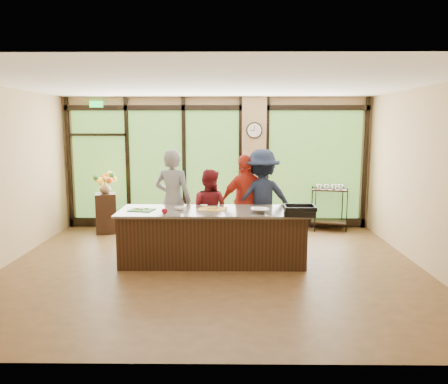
{
  "coord_description": "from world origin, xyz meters",
  "views": [
    {
      "loc": [
        0.27,
        -7.03,
        2.34
      ],
      "look_at": [
        0.19,
        0.4,
        1.22
      ],
      "focal_mm": 35.0,
      "sensor_mm": 36.0,
      "label": 1
    }
  ],
  "objects_px": {
    "island_base": "(213,237)",
    "bar_cart": "(329,203)",
    "cook_right": "(262,200)",
    "roasting_pan": "(299,213)",
    "cook_left": "(173,200)",
    "flower_stand": "(106,213)"
  },
  "relations": [
    {
      "from": "island_base",
      "to": "bar_cart",
      "type": "relative_size",
      "value": 2.96
    },
    {
      "from": "cook_right",
      "to": "island_base",
      "type": "bearing_deg",
      "value": 33.89
    },
    {
      "from": "roasting_pan",
      "to": "bar_cart",
      "type": "distance_m",
      "value": 3.06
    },
    {
      "from": "cook_left",
      "to": "roasting_pan",
      "type": "distance_m",
      "value": 2.45
    },
    {
      "from": "bar_cart",
      "to": "flower_stand",
      "type": "bearing_deg",
      "value": -162.84
    },
    {
      "from": "cook_left",
      "to": "bar_cart",
      "type": "height_order",
      "value": "cook_left"
    },
    {
      "from": "roasting_pan",
      "to": "flower_stand",
      "type": "height_order",
      "value": "roasting_pan"
    },
    {
      "from": "flower_stand",
      "to": "roasting_pan",
      "type": "bearing_deg",
      "value": -48.15
    },
    {
      "from": "cook_right",
      "to": "bar_cart",
      "type": "bearing_deg",
      "value": -145.9
    },
    {
      "from": "cook_left",
      "to": "roasting_pan",
      "type": "bearing_deg",
      "value": 166.82
    },
    {
      "from": "cook_right",
      "to": "flower_stand",
      "type": "height_order",
      "value": "cook_right"
    },
    {
      "from": "cook_left",
      "to": "bar_cart",
      "type": "relative_size",
      "value": 1.84
    },
    {
      "from": "flower_stand",
      "to": "cook_right",
      "type": "bearing_deg",
      "value": -35.51
    },
    {
      "from": "flower_stand",
      "to": "bar_cart",
      "type": "relative_size",
      "value": 0.84
    },
    {
      "from": "cook_left",
      "to": "flower_stand",
      "type": "relative_size",
      "value": 2.2
    },
    {
      "from": "island_base",
      "to": "roasting_pan",
      "type": "relative_size",
      "value": 6.26
    },
    {
      "from": "island_base",
      "to": "flower_stand",
      "type": "bearing_deg",
      "value": 139.33
    },
    {
      "from": "cook_right",
      "to": "bar_cart",
      "type": "height_order",
      "value": "cook_right"
    },
    {
      "from": "roasting_pan",
      "to": "bar_cart",
      "type": "bearing_deg",
      "value": 73.55
    },
    {
      "from": "bar_cart",
      "to": "roasting_pan",
      "type": "bearing_deg",
      "value": -98.34
    },
    {
      "from": "roasting_pan",
      "to": "bar_cart",
      "type": "relative_size",
      "value": 0.47
    },
    {
      "from": "island_base",
      "to": "cook_right",
      "type": "bearing_deg",
      "value": 43.14
    }
  ]
}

